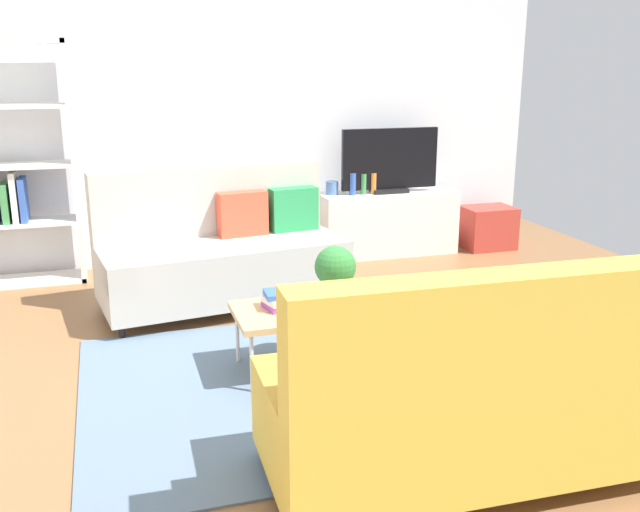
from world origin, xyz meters
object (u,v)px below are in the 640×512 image
tv_console (387,223)px  storage_trunk (488,228)px  tv (390,161)px  vase_0 (332,188)px  potted_plant (335,270)px  bottle_0 (353,184)px  bookshelf (5,175)px  bottle_2 (374,183)px  couch_green (471,394)px  coffee_table (321,310)px  bottle_1 (364,184)px  table_book_0 (284,305)px  couch_beige (222,251)px

tv_console → storage_trunk: bearing=-5.2°
tv → vase_0: 0.63m
potted_plant → bottle_0: size_ratio=1.69×
tv_console → bottle_0: 0.58m
bookshelf → vase_0: bookshelf is taller
vase_0 → bottle_2: size_ratio=0.63×
couch_green → bottle_2: size_ratio=9.31×
bottle_0 → storage_trunk: bearing=-2.3°
couch_green → bookshelf: (-2.34, 3.93, 0.53)m
storage_trunk → vase_0: vase_0 is taller
vase_0 → coffee_table: bearing=-109.4°
coffee_table → bottle_0: bottle_0 is taller
coffee_table → potted_plant: bearing=32.0°
tv → bookshelf: size_ratio=0.48×
couch_green → vase_0: couch_green is taller
tv_console → bottle_1: (-0.28, -0.04, 0.42)m
vase_0 → bottle_1: size_ratio=0.64×
tv → bottle_2: (-0.18, -0.02, -0.21)m
potted_plant → bookshelf: bearing=131.8°
bottle_0 → tv: bearing=2.9°
couch_green → bottle_0: (0.80, 3.87, 0.30)m
couch_green → bottle_0: couch_green is taller
potted_plant → bottle_0: 2.57m
tv → table_book_0: bearing=-125.1°
vase_0 → bottle_1: bearing=-16.8°
tv_console → vase_0: 0.70m
potted_plant → table_book_0: potted_plant is taller
storage_trunk → table_book_0: 3.66m
coffee_table → tv: 2.93m
couch_beige → storage_trunk: bearing=-169.8°
couch_green → bottle_0: bearing=79.9°
bookshelf → bottle_0: size_ratio=9.71×
potted_plant → vase_0: bearing=72.5°
coffee_table → potted_plant: (0.12, 0.07, 0.24)m
bookshelf → potted_plant: bearing=-48.2°
couch_beige → bottle_1: bearing=-154.9°
table_book_0 → tv: bearing=54.9°
couch_beige → potted_plant: 1.45m
coffee_table → table_book_0: (-0.23, 0.05, 0.05)m
tv → storage_trunk: bearing=-4.2°
bookshelf → bottle_2: (3.36, -0.06, -0.23)m
coffee_table → vase_0: vase_0 is taller
tv_console → tv: bearing=-90.0°
potted_plant → bottle_1: bottle_1 is taller
bottle_0 → couch_beige: bearing=-145.1°
tv → potted_plant: bearing=-119.5°
couch_green → tv_console: couch_green is taller
storage_trunk → bottle_0: bearing=177.7°
couch_beige → coffee_table: (0.39, -1.42, -0.05)m
couch_beige → bottle_2: couch_beige is taller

